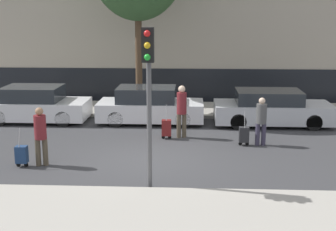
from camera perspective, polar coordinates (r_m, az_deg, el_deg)
The scene contains 13 objects.
ground_plane at distance 13.96m, azimuth -2.74°, elevation -5.41°, with size 80.00×80.00×0.00m, color #38383A.
sidewalk_near at distance 10.46m, azimuth -4.79°, elevation -11.47°, with size 28.00×2.50×0.12m.
sidewalk_far at distance 20.70m, azimuth -0.84°, elevation 0.78°, with size 28.00×3.00×0.12m.
parked_car_0 at distance 19.33m, azimuth -15.75°, elevation 1.25°, with size 4.02×1.89×1.40m.
parked_car_1 at distance 18.38m, azimuth -2.25°, elevation 1.16°, with size 4.11×1.79×1.42m.
parked_car_2 at distance 18.46m, azimuth 12.50°, elevation 0.83°, with size 4.47×1.85×1.35m.
pedestrian_left at distance 13.66m, azimuth -15.28°, elevation -2.06°, with size 0.34×0.34×1.70m.
trolley_left at distance 13.86m, azimuth -17.42°, elevation -4.56°, with size 0.34×0.29×1.15m.
pedestrian_center at distance 16.09m, azimuth 1.67°, elevation 0.91°, with size 0.34×0.34×1.83m.
trolley_center at distance 16.07m, azimuth -0.19°, elevation -1.51°, with size 0.34×0.29×1.21m.
pedestrian_right at distance 15.50m, azimuth 11.30°, elevation -0.37°, with size 0.35×0.34×1.59m.
trolley_right at distance 15.49m, azimuth 9.25°, elevation -2.32°, with size 0.34×0.29×1.16m.
traffic_light at distance 11.00m, azimuth -2.40°, elevation 4.74°, with size 0.28×0.47×3.96m.
Camera 1 is at (1.34, -13.21, 4.34)m, focal length 50.00 mm.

